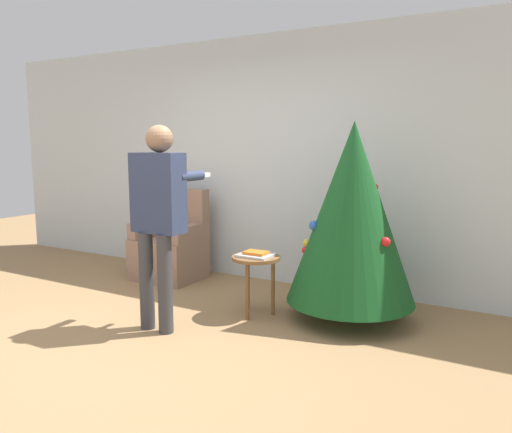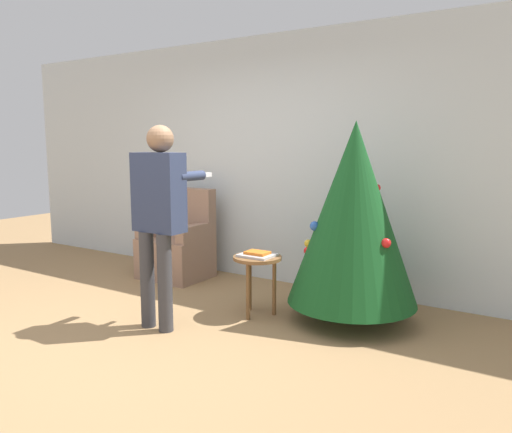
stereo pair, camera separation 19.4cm
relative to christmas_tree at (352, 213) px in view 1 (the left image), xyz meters
The scene contains 8 objects.
ground_plane 2.13m from the christmas_tree, 131.52° to the right, with size 14.00×14.00×0.00m, color #99754C.
wall_back 1.55m from the christmas_tree, 147.45° to the left, with size 8.00×0.06×2.70m.
christmas_tree is the anchor object (origin of this frame).
armchair 2.34m from the christmas_tree, behind, with size 0.73×0.61×1.02m.
person_standing 1.63m from the christmas_tree, 142.96° to the right, with size 0.45×0.57×1.69m.
side_stool 0.97m from the christmas_tree, 159.09° to the right, with size 0.44×0.44×0.54m.
laptop 0.92m from the christmas_tree, 159.09° to the right, with size 0.30×0.26×0.02m.
book 0.91m from the christmas_tree, 159.09° to the right, with size 0.20×0.15×0.02m.
Camera 1 is at (2.64, -2.65, 1.54)m, focal length 35.00 mm.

